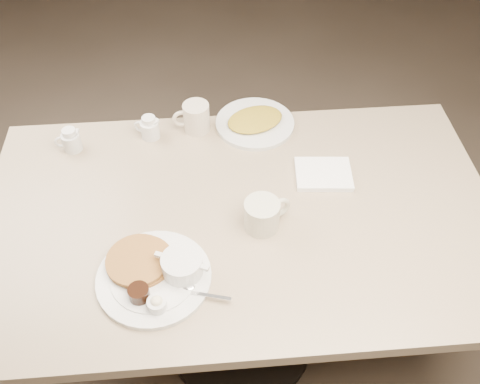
{
  "coord_description": "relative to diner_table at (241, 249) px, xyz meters",
  "views": [
    {
      "loc": [
        -0.08,
        -1.0,
        1.92
      ],
      "look_at": [
        0.0,
        0.02,
        0.82
      ],
      "focal_mm": 39.79,
      "sensor_mm": 36.0,
      "label": 1
    }
  ],
  "objects": [
    {
      "name": "coffee_mug_near",
      "position": [
        0.06,
        -0.05,
        0.22
      ],
      "size": [
        0.15,
        0.13,
        0.09
      ],
      "color": "beige",
      "rests_on": "diner_table"
    },
    {
      "name": "room",
      "position": [
        0.0,
        0.0,
        0.82
      ],
      "size": [
        7.04,
        8.04,
        2.84
      ],
      "color": "#4C3F33",
      "rests_on": "ground"
    },
    {
      "name": "diner_table",
      "position": [
        0.0,
        0.0,
        0.0
      ],
      "size": [
        1.5,
        0.9,
        0.75
      ],
      "color": "tan",
      "rests_on": "ground"
    },
    {
      "name": "coffee_mug_far",
      "position": [
        -0.12,
        0.39,
        0.22
      ],
      "size": [
        0.13,
        0.09,
        0.1
      ],
      "color": "beige",
      "rests_on": "diner_table"
    },
    {
      "name": "creamer_right",
      "position": [
        -0.27,
        0.36,
        0.21
      ],
      "size": [
        0.09,
        0.07,
        0.08
      ],
      "color": "white",
      "rests_on": "diner_table"
    },
    {
      "name": "main_plate",
      "position": [
        -0.23,
        -0.2,
        0.19
      ],
      "size": [
        0.39,
        0.39,
        0.07
      ],
      "color": "silver",
      "rests_on": "diner_table"
    },
    {
      "name": "creamer_left",
      "position": [
        -0.52,
        0.32,
        0.21
      ],
      "size": [
        0.09,
        0.07,
        0.08
      ],
      "color": "silver",
      "rests_on": "diner_table"
    },
    {
      "name": "hash_plate",
      "position": [
        0.08,
        0.39,
        0.18
      ],
      "size": [
        0.35,
        0.35,
        0.04
      ],
      "color": "silver",
      "rests_on": "diner_table"
    },
    {
      "name": "napkin",
      "position": [
        0.27,
        0.13,
        0.18
      ],
      "size": [
        0.18,
        0.15,
        0.02
      ],
      "color": "white",
      "rests_on": "diner_table"
    }
  ]
}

